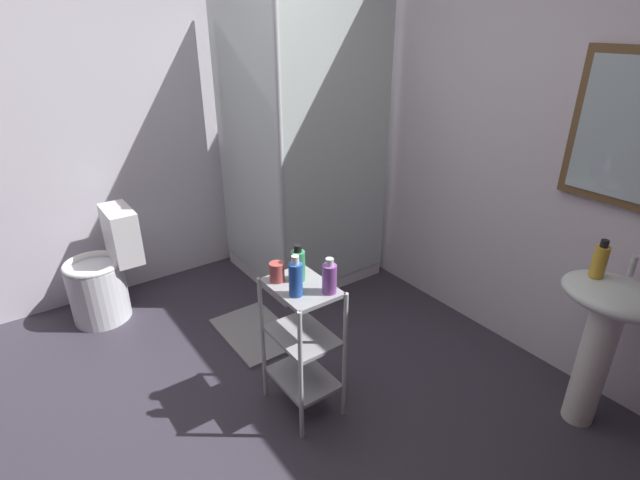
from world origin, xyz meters
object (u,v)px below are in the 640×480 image
(hand_soap_bottle, at_px, (600,260))
(shampoo_bottle_blue, at_px, (296,278))
(shower_stall, at_px, (299,222))
(toilet, at_px, (104,275))
(storage_cart, at_px, (302,338))
(conditioner_bottle_purple, at_px, (329,278))
(bath_mat, at_px, (256,332))
(body_wash_bottle_green, at_px, (298,265))
(pedestal_sink, at_px, (604,325))
(rinse_cup, at_px, (277,272))

(hand_soap_bottle, xyz_separation_m, shampoo_bottle_blue, (-0.77, -1.16, -0.06))
(shower_stall, bearing_deg, toilet, -101.83)
(shower_stall, height_order, toilet, shower_stall)
(storage_cart, bearing_deg, conditioner_bottle_purple, 30.69)
(bath_mat, bearing_deg, toilet, -137.74)
(body_wash_bottle_green, bearing_deg, shampoo_bottle_blue, -37.79)
(shower_stall, distance_m, body_wash_bottle_green, 1.42)
(bath_mat, bearing_deg, storage_cart, -7.62)
(shower_stall, bearing_deg, hand_soap_bottle, 9.04)
(pedestal_sink, height_order, shampoo_bottle_blue, shampoo_bottle_blue)
(shower_stall, xyz_separation_m, shampoo_bottle_blue, (1.26, -0.84, 0.36))
(pedestal_sink, xyz_separation_m, storage_cart, (-0.91, -1.11, -0.14))
(storage_cart, xyz_separation_m, body_wash_bottle_green, (-0.06, 0.02, 0.39))
(storage_cart, height_order, body_wash_bottle_green, body_wash_bottle_green)
(shower_stall, relative_size, rinse_cup, 21.01)
(hand_soap_bottle, relative_size, bath_mat, 0.31)
(body_wash_bottle_green, height_order, shampoo_bottle_blue, shampoo_bottle_blue)
(hand_soap_bottle, height_order, shampoo_bottle_blue, hand_soap_bottle)
(toilet, bearing_deg, shower_stall, 78.17)
(toilet, relative_size, bath_mat, 1.27)
(toilet, distance_m, shampoo_bottle_blue, 1.72)
(pedestal_sink, relative_size, hand_soap_bottle, 4.42)
(storage_cart, height_order, hand_soap_bottle, hand_soap_bottle)
(hand_soap_bottle, height_order, bath_mat, hand_soap_bottle)
(conditioner_bottle_purple, bearing_deg, bath_mat, 178.53)
(toilet, distance_m, storage_cart, 1.62)
(pedestal_sink, height_order, hand_soap_bottle, hand_soap_bottle)
(toilet, distance_m, hand_soap_bottle, 2.94)
(shampoo_bottle_blue, relative_size, bath_mat, 0.33)
(bath_mat, bearing_deg, shampoo_bottle_blue, -11.83)
(conditioner_bottle_purple, bearing_deg, body_wash_bottle_green, -163.67)
(toilet, xyz_separation_m, bath_mat, (0.78, 0.71, -0.31))
(shower_stall, distance_m, hand_soap_bottle, 2.09)
(body_wash_bottle_green, distance_m, bath_mat, 1.05)
(storage_cart, distance_m, rinse_cup, 0.37)
(toilet, height_order, rinse_cup, rinse_cup)
(body_wash_bottle_green, height_order, rinse_cup, body_wash_bottle_green)
(body_wash_bottle_green, height_order, conditioner_bottle_purple, body_wash_bottle_green)
(rinse_cup, bearing_deg, toilet, -158.36)
(shower_stall, bearing_deg, bath_mat, -53.87)
(shampoo_bottle_blue, xyz_separation_m, conditioner_bottle_purple, (0.07, 0.14, -0.01))
(pedestal_sink, height_order, toilet, pedestal_sink)
(body_wash_bottle_green, bearing_deg, hand_soap_bottle, 50.70)
(shampoo_bottle_blue, bearing_deg, pedestal_sink, 53.86)
(rinse_cup, xyz_separation_m, bath_mat, (-0.60, 0.16, -0.78))
(hand_soap_bottle, bearing_deg, shower_stall, -170.96)
(shower_stall, relative_size, bath_mat, 3.33)
(pedestal_sink, bearing_deg, conditioner_bottle_purple, -127.25)
(pedestal_sink, bearing_deg, shampoo_bottle_blue, -126.14)
(shower_stall, bearing_deg, conditioner_bottle_purple, -27.70)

